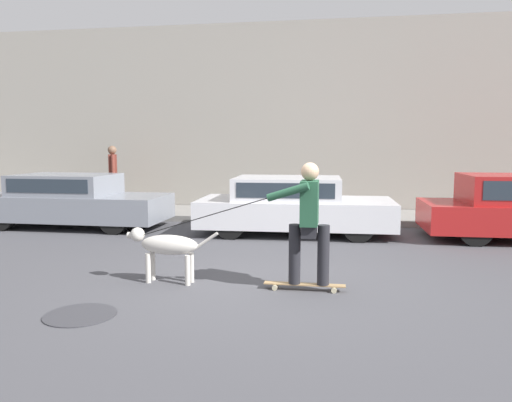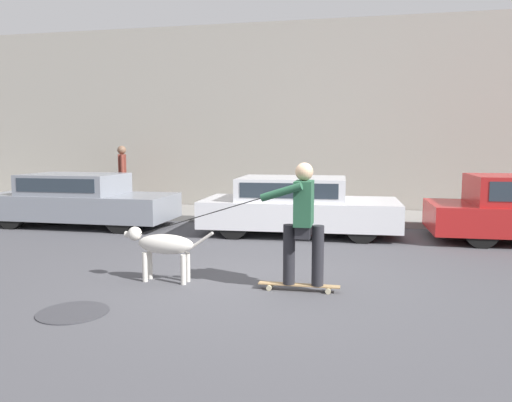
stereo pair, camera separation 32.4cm
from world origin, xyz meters
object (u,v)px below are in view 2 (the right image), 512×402
at_px(dog, 163,245).
at_px(parked_car_0, 80,201).
at_px(pedestrian_with_bag, 122,174).
at_px(parked_car_1, 298,206).
at_px(skateboarder, 303,219).

bearing_deg(dog, parked_car_0, -44.59).
xyz_separation_m(dog, pedestrian_with_bag, (-3.66, 6.13, 0.58)).
bearing_deg(parked_car_0, parked_car_1, 0.40).
bearing_deg(parked_car_0, dog, -47.20).
height_order(parked_car_0, parked_car_1, parked_car_0).
xyz_separation_m(parked_car_1, dog, (-1.35, -4.03, -0.08)).
relative_size(parked_car_1, pedestrian_with_bag, 2.42).
height_order(parked_car_1, pedestrian_with_bag, pedestrian_with_bag).
xyz_separation_m(skateboarder, pedestrian_with_bag, (-5.57, 6.19, 0.15)).
bearing_deg(parked_car_1, skateboarder, -84.22).
distance_m(dog, pedestrian_with_bag, 7.16).
height_order(parked_car_0, dog, parked_car_0).
distance_m(parked_car_1, pedestrian_with_bag, 5.46).
bearing_deg(parked_car_0, pedestrian_with_bag, 90.13).
distance_m(skateboarder, pedestrian_with_bag, 8.33).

